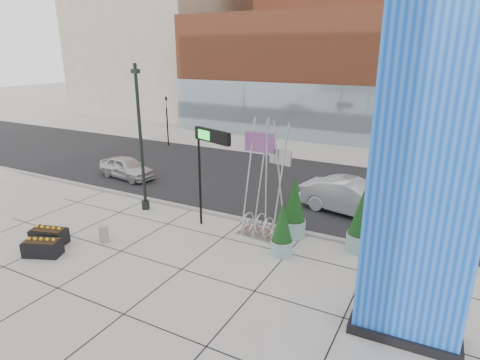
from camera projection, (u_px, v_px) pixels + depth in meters
The scene contains 18 objects.
ground at pixel (176, 252), 16.09m from camera, with size 160.00×160.00×0.00m, color #9E9991.
street_asphalt at pixel (275, 183), 24.48m from camera, with size 80.00×12.00×0.02m, color black.
curb_edge at pixel (226, 216), 19.43m from camera, with size 80.00×0.30×0.12m, color gray.
tower_podium at pixel (361, 76), 36.60m from camera, with size 34.00×10.00×11.00m, color #9D4B2D.
tower_glass_front at pixel (345, 116), 33.50m from camera, with size 34.00×0.60×5.00m, color #8CA5B2.
blue_pylon at pixel (427, 175), 9.93m from camera, with size 3.01×1.42×9.88m.
lamp_post at pixel (142, 153), 19.56m from camera, with size 0.48×0.39×7.16m.
public_art_sculpture at pixel (265, 207), 17.06m from camera, with size 2.37×1.36×5.16m.
concrete_bollard at pixel (104, 234), 16.84m from camera, with size 0.38×0.38×0.74m, color gray.
overhead_street_sign at pixel (214, 143), 17.16m from camera, with size 2.10×0.90×4.58m.
round_planter_east at pixel (361, 222), 15.85m from camera, with size 1.05×1.05×2.62m.
round_planter_mid at pixel (294, 209), 17.11m from camera, with size 1.07×1.07×2.68m.
round_planter_west at pixel (282, 230), 15.57m from camera, with size 0.88×0.88×2.21m.
box_planter_north at pixel (49, 235), 16.68m from camera, with size 1.60×1.10×0.80m.
box_planter_south at pixel (42, 247), 15.71m from camera, with size 1.57×1.20×0.77m.
car_white_west at pixel (127, 168), 25.21m from camera, with size 1.59×3.96×1.35m, color silver.
car_silver_mid at pixel (352, 198), 19.60m from camera, with size 1.78×5.10×1.68m, color #ACB0B4.
traffic_signal at pixel (167, 119), 33.35m from camera, with size 0.15×0.18×4.10m.
Camera 1 is at (9.06, -11.51, 7.71)m, focal length 30.00 mm.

